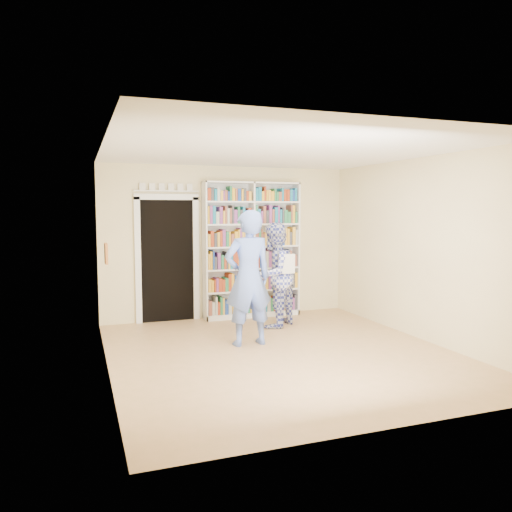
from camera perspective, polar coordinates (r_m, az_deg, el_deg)
The scene contains 11 objects.
floor at distance 6.88m, azimuth 2.93°, elevation -11.00°, with size 5.00×5.00×0.00m, color #A98451.
ceiling at distance 6.65m, azimuth 3.04°, elevation 11.95°, with size 5.00×5.00×0.00m, color white.
wall_back at distance 8.98m, azimuth -3.21°, elevation 1.58°, with size 4.50×4.50×0.00m, color beige.
wall_left at distance 6.12m, azimuth -16.83°, elevation -0.35°, with size 5.00×5.00×0.00m, color beige.
wall_right at distance 7.78m, azimuth 18.45°, elevation 0.75°, with size 5.00×5.00×0.00m, color beige.
bookshelf at distance 8.96m, azimuth -0.50°, elevation 0.78°, with size 1.76×0.33×2.42m.
doorway at distance 8.72m, azimuth -10.11°, elevation 0.28°, with size 1.10×0.08×2.43m.
wall_art at distance 6.32m, azimuth -16.76°, elevation 0.27°, with size 0.03×0.25×0.25m, color brown.
man_blue at distance 7.08m, azimuth -0.90°, elevation -2.54°, with size 0.70×0.46×1.93m, color #5A76C9.
man_plaid at distance 8.21m, azimuth 2.04°, elevation -2.19°, with size 0.84×0.65×1.72m, color #323B99.
paper_sheet at distance 7.99m, azimuth 3.75°, elevation -0.90°, with size 0.22×0.01×0.32m, color white.
Camera 1 is at (-2.56, -6.09, 1.93)m, focal length 35.00 mm.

